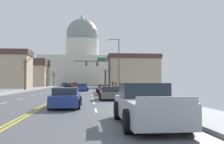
{
  "coord_description": "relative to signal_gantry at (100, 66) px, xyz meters",
  "views": [
    {
      "loc": [
        3.09,
        -38.91,
        1.69
      ],
      "look_at": [
        8.89,
        24.32,
        4.05
      ],
      "focal_mm": 40.51,
      "sensor_mm": 36.0,
      "label": 1
    }
  ],
  "objects": [
    {
      "name": "ground",
      "position": [
        -5.38,
        -15.55,
        -4.88
      ],
      "size": [
        20.0,
        180.0,
        0.2
      ],
      "color": "#4D4D52"
    },
    {
      "name": "signal_gantry",
      "position": [
        0.0,
        0.0,
        0.0
      ],
      "size": [
        7.91,
        0.41,
        6.71
      ],
      "color": "#28282D",
      "rests_on": "ground"
    },
    {
      "name": "street_lamp_right",
      "position": [
        2.6,
        -11.74,
        0.38
      ],
      "size": [
        2.0,
        0.24,
        8.87
      ],
      "color": "#333338",
      "rests_on": "ground"
    },
    {
      "name": "capitol_building",
      "position": [
        -5.38,
        58.15,
        6.19
      ],
      "size": [
        35.74,
        18.81,
        32.06
      ],
      "color": "beige",
      "rests_on": "ground"
    },
    {
      "name": "sedan_near_00",
      "position": [
        -3.54,
        -3.71,
        -4.3
      ],
      "size": [
        2.1,
        4.57,
        1.26
      ],
      "color": "black",
      "rests_on": "ground"
    },
    {
      "name": "sedan_near_01",
      "position": [
        -3.41,
        -10.21,
        -4.3
      ],
      "size": [
        2.11,
        4.62,
        1.28
      ],
      "color": "navy",
      "rests_on": "ground"
    },
    {
      "name": "sedan_near_02",
      "position": [
        -0.11,
        -17.1,
        -4.32
      ],
      "size": [
        2.13,
        4.58,
        1.22
      ],
      "color": "#6B6056",
      "rests_on": "ground"
    },
    {
      "name": "sedan_near_03",
      "position": [
        -0.09,
        -23.53,
        -4.37
      ],
      "size": [
        2.07,
        4.25,
        1.1
      ],
      "color": "#B71414",
      "rests_on": "ground"
    },
    {
      "name": "sedan_near_04",
      "position": [
        -0.3,
        -30.83,
        -4.33
      ],
      "size": [
        2.09,
        4.3,
        1.21
      ],
      "color": "#6B6056",
      "rests_on": "ground"
    },
    {
      "name": "sedan_near_05",
      "position": [
        -3.76,
        -37.81,
        -4.3
      ],
      "size": [
        1.92,
        4.47,
        1.28
      ],
      "color": "navy",
      "rests_on": "ground"
    },
    {
      "name": "pickup_truck_near_06",
      "position": [
        -0.03,
        -44.69,
        -4.17
      ],
      "size": [
        2.28,
        5.21,
        1.62
      ],
      "color": "#ADB2B7",
      "rests_on": "ground"
    },
    {
      "name": "sedan_oncoming_00",
      "position": [
        -7.38,
        9.49,
        -4.32
      ],
      "size": [
        1.98,
        4.47,
        1.24
      ],
      "color": "black",
      "rests_on": "ground"
    },
    {
      "name": "sedan_oncoming_01",
      "position": [
        -7.04,
        22.32,
        -4.34
      ],
      "size": [
        2.23,
        4.54,
        1.17
      ],
      "color": "#B71414",
      "rests_on": "ground"
    },
    {
      "name": "sedan_oncoming_02",
      "position": [
        -10.52,
        33.13,
        -4.3
      ],
      "size": [
        1.98,
        4.66,
        1.27
      ],
      "color": "navy",
      "rests_on": "ground"
    },
    {
      "name": "sedan_oncoming_03",
      "position": [
        -7.43,
        42.79,
        -4.3
      ],
      "size": [
        2.07,
        4.4,
        1.28
      ],
      "color": "navy",
      "rests_on": "ground"
    },
    {
      "name": "flank_building_00",
      "position": [
        -21.2,
        30.54,
        -0.36
      ],
      "size": [
        10.73,
        10.34,
        8.94
      ],
      "color": "tan",
      "rests_on": "ground"
    },
    {
      "name": "flank_building_01",
      "position": [
        -21.84,
        7.71,
        -0.28
      ],
      "size": [
        11.27,
        6.73,
        9.15
      ],
      "color": "tan",
      "rests_on": "ground"
    },
    {
      "name": "flank_building_02",
      "position": [
        10.27,
        16.33,
        -0.27
      ],
      "size": [
        14.47,
        8.81,
        9.18
      ],
      "color": "tan",
      "rests_on": "ground"
    },
    {
      "name": "bare_tree_00",
      "position": [
        2.61,
        6.54,
        -1.72
      ],
      "size": [
        1.42,
        2.32,
        5.8
      ],
      "color": "#4C3D2D",
      "rests_on": "ground"
    },
    {
      "name": "bare_tree_01",
      "position": [
        -13.67,
        29.19,
        -2.3
      ],
      "size": [
        2.2,
        1.38,
        5.04
      ],
      "color": "brown",
      "rests_on": "ground"
    },
    {
      "name": "bare_tree_02",
      "position": [
        3.2,
        31.45,
        -2.18
      ],
      "size": [
        2.75,
        1.56,
        5.24
      ],
      "color": "#4C3D2D",
      "rests_on": "ground"
    },
    {
      "name": "bare_tree_03",
      "position": [
        -14.11,
        -6.24,
        -1.77
      ],
      "size": [
        1.92,
        1.87,
        6.09
      ],
      "color": "brown",
      "rests_on": "ground"
    },
    {
      "name": "bare_tree_04",
      "position": [
        2.76,
        20.92,
        -2.07
      ],
      "size": [
        1.4,
        1.95,
        5.87
      ],
      "color": "#423328",
      "rests_on": "ground"
    },
    {
      "name": "bare_tree_05",
      "position": [
        -13.99,
        17.31,
        -1.86
      ],
      "size": [
        1.54,
        2.11,
        5.68
      ],
      "color": "brown",
      "rests_on": "ground"
    },
    {
      "name": "pedestrian_00",
      "position": [
        2.31,
        -6.41,
        -3.85
      ],
      "size": [
        0.35,
        0.34,
        1.66
      ],
      "color": "#33333D",
      "rests_on": "ground"
    },
    {
      "name": "pedestrian_01",
      "position": [
        2.48,
        -10.14,
        -3.85
      ],
      "size": [
        0.35,
        0.34,
        1.66
      ],
      "color": "#33333D",
      "rests_on": "ground"
    },
    {
      "name": "bicycle_parked",
      "position": [
        3.05,
        -15.25,
        -4.42
      ],
      "size": [
        0.12,
        1.77,
        0.85
      ],
      "color": "black",
      "rests_on": "ground"
    }
  ]
}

